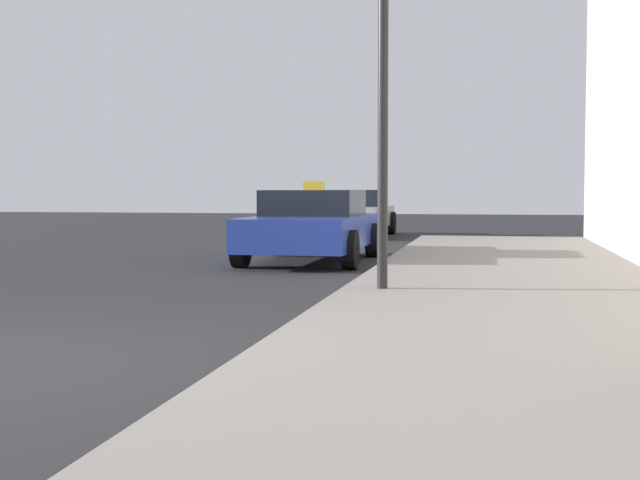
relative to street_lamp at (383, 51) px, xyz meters
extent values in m
cube|color=gray|center=(1.53, -4.22, -2.77)|extent=(4.00, 32.00, 0.15)
cylinder|color=black|center=(0.00, 0.00, -0.92)|extent=(0.12, 0.12, 3.55)
cube|color=#233899|center=(-1.90, 5.22, -2.30)|extent=(1.82, 4.26, 0.55)
cube|color=black|center=(-1.90, 5.44, -1.80)|extent=(1.60, 1.92, 0.45)
cube|color=yellow|center=(-1.90, 5.44, -1.49)|extent=(0.36, 0.14, 0.16)
cylinder|color=black|center=(-0.99, 3.86, -2.52)|extent=(0.22, 0.64, 0.64)
cylinder|color=black|center=(-2.81, 3.86, -2.52)|extent=(0.22, 0.64, 0.64)
cylinder|color=black|center=(-0.99, 6.59, -2.52)|extent=(0.22, 0.64, 0.64)
cylinder|color=black|center=(-2.81, 6.59, -2.52)|extent=(0.22, 0.64, 0.64)
cube|color=#B7B7BF|center=(-2.52, 13.77, -2.30)|extent=(1.84, 4.23, 0.55)
cube|color=black|center=(-2.52, 13.98, -1.80)|extent=(1.62, 1.90, 0.45)
cylinder|color=black|center=(-1.60, 12.41, -2.52)|extent=(0.22, 0.64, 0.64)
cylinder|color=black|center=(-3.45, 12.41, -2.52)|extent=(0.22, 0.64, 0.64)
cylinder|color=black|center=(-1.60, 15.12, -2.52)|extent=(0.22, 0.64, 0.64)
cylinder|color=black|center=(-3.45, 15.12, -2.52)|extent=(0.22, 0.64, 0.64)
camera|label=1|loc=(1.23, -9.98, -1.56)|focal=49.40mm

